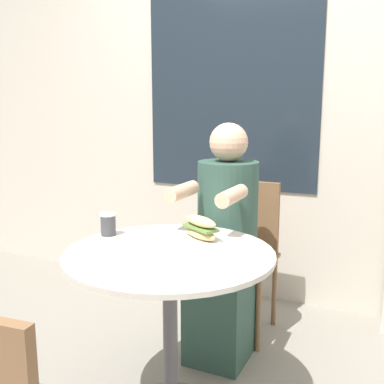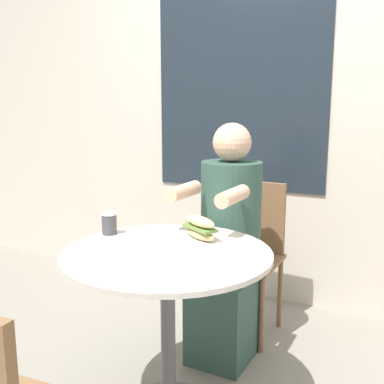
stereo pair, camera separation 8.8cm
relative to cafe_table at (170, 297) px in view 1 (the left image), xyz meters
The scene contains 6 objects.
storefront_wall 1.65m from the cafe_table, 90.12° to the left, with size 8.00×0.09×2.80m.
cafe_table is the anchor object (origin of this frame).
diner_chair 0.93m from the cafe_table, 88.65° to the left, with size 0.39×0.39×0.87m.
seated_diner 0.59m from the cafe_table, 88.08° to the left, with size 0.32×0.56×1.22m.
sandwich_on_plate 0.30m from the cafe_table, 73.21° to the left, with size 0.19×0.19×0.11m.
drink_cup 0.43m from the cafe_table, 165.40° to the left, with size 0.07×0.07×0.10m.
Camera 1 is at (0.77, -1.51, 1.30)m, focal length 42.00 mm.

